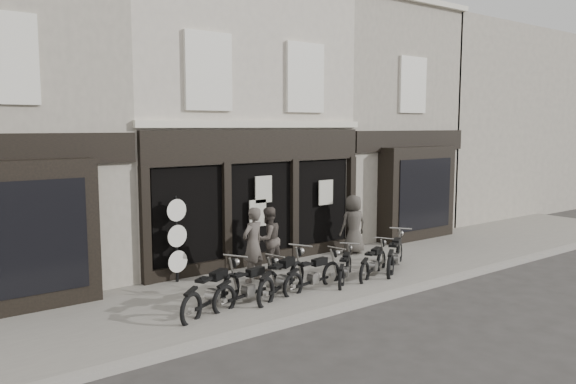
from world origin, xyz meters
TOP-DOWN VIEW (x-y plane):
  - ground_plane at (0.00, 0.00)m, footprint 90.00×90.00m
  - pavement at (0.00, 0.90)m, footprint 30.00×4.20m
  - kerb at (0.00, -1.25)m, footprint 30.00×0.25m
  - central_building at (0.00, 5.95)m, footprint 7.30×6.22m
  - neighbour_right at (6.35, 5.90)m, footprint 5.60×6.73m
  - filler_right at (14.50, 6.00)m, footprint 11.00×6.00m
  - motorcycle_0 at (-3.12, 0.21)m, footprint 2.10×1.37m
  - motorcycle_1 at (-2.23, 0.19)m, footprint 2.10×0.84m
  - motorcycle_2 at (-1.30, 0.17)m, footprint 2.14×1.33m
  - motorcycle_3 at (-0.41, 0.12)m, footprint 2.05×0.67m
  - motorcycle_4 at (0.68, 0.18)m, footprint 1.62×1.39m
  - motorcycle_5 at (1.63, 0.11)m, footprint 1.87×1.13m
  - motorcycle_6 at (2.52, 0.17)m, footprint 2.03×1.52m
  - man_left at (-1.20, 1.55)m, footprint 0.78×0.62m
  - man_centre at (-0.29, 2.17)m, footprint 0.91×0.75m
  - man_right at (2.93, 2.24)m, footprint 0.95×0.69m
  - advert_sign_post at (-2.76, 2.61)m, footprint 0.56×0.36m

SIDE VIEW (x-z plane):
  - ground_plane at x=0.00m, z-range 0.00..0.00m
  - pavement at x=0.00m, z-range 0.00..0.12m
  - kerb at x=0.00m, z-range 0.00..0.13m
  - motorcycle_4 at x=0.68m, z-range -0.09..0.83m
  - motorcycle_5 at x=1.63m, z-range -0.10..0.87m
  - motorcycle_3 at x=-0.41m, z-range -0.10..0.89m
  - motorcycle_1 at x=-2.23m, z-range -0.11..0.92m
  - motorcycle_0 at x=-3.12m, z-range -0.11..0.99m
  - motorcycle_6 at x=2.52m, z-range -0.11..0.99m
  - motorcycle_2 at x=-1.30m, z-range -0.11..1.00m
  - man_centre at x=-0.29m, z-range 0.12..1.85m
  - man_right at x=2.93m, z-range 0.12..1.93m
  - man_left at x=-1.20m, z-range 0.12..1.99m
  - advert_sign_post at x=-2.76m, z-range -0.03..2.26m
  - neighbour_right at x=6.35m, z-range -0.13..8.21m
  - central_building at x=0.00m, z-range -0.09..8.25m
  - filler_right at x=14.50m, z-range 0.00..8.20m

